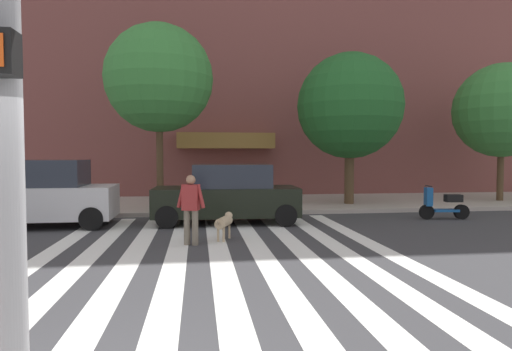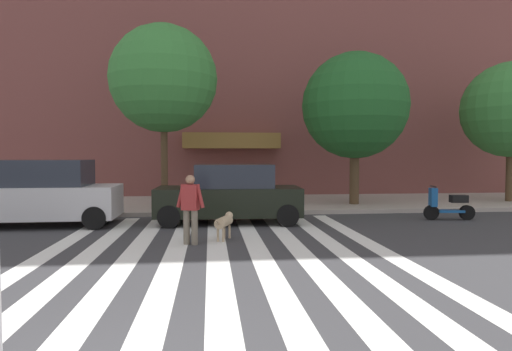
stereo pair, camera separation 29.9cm
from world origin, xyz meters
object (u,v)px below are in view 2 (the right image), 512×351
at_px(parked_scooter, 449,205).
at_px(pedestrian_dog_walker, 190,205).
at_px(parked_car_third_in_line, 230,195).
at_px(street_tree_nearest, 164,79).
at_px(street_tree_further, 511,110).
at_px(parked_car_behind_first, 37,194).
at_px(dog_on_leash, 224,222).
at_px(street_tree_middle, 355,106).

xyz_separation_m(parked_scooter, pedestrian_dog_walker, (-8.14, -3.04, 0.45)).
height_order(parked_car_third_in_line, street_tree_nearest, street_tree_nearest).
height_order(parked_scooter, street_tree_further, street_tree_further).
relative_size(parked_car_behind_first, pedestrian_dog_walker, 2.91).
distance_m(street_tree_nearest, pedestrian_dog_walker, 7.35).
distance_m(parked_car_third_in_line, pedestrian_dog_walker, 3.37).
bearing_deg(parked_car_behind_first, dog_on_leash, -25.99).
relative_size(parked_car_third_in_line, street_tree_middle, 0.75).
bearing_deg(street_tree_nearest, parked_car_behind_first, -139.97).
relative_size(parked_scooter, street_tree_further, 0.28).
bearing_deg(dog_on_leash, parked_scooter, 18.82).
bearing_deg(parked_scooter, parked_car_third_in_line, 178.70).
bearing_deg(parked_scooter, street_tree_further, 38.60).
xyz_separation_m(street_tree_nearest, pedestrian_dog_walker, (1.21, -6.08, -3.94)).
bearing_deg(parked_scooter, street_tree_nearest, 161.96).
xyz_separation_m(parked_car_behind_first, parked_car_third_in_line, (5.71, -0.00, -0.07)).
relative_size(parked_car_third_in_line, parked_scooter, 2.73).
bearing_deg(street_tree_further, pedestrian_dog_walker, -151.98).
distance_m(parked_car_behind_first, street_tree_nearest, 5.95).
xyz_separation_m(street_tree_middle, pedestrian_dog_walker, (-6.17, -6.58, -3.11)).
xyz_separation_m(parked_car_behind_first, dog_on_leash, (5.45, -2.66, -0.50)).
bearing_deg(parked_scooter, dog_on_leash, -161.18).
height_order(parked_car_third_in_line, street_tree_further, street_tree_further).
bearing_deg(street_tree_middle, parked_car_behind_first, -162.61).
xyz_separation_m(parked_scooter, street_tree_nearest, (-9.35, 3.04, 4.39)).
bearing_deg(dog_on_leash, parked_car_third_in_line, 84.39).
bearing_deg(pedestrian_dog_walker, street_tree_middle, 46.86).
xyz_separation_m(parked_car_behind_first, street_tree_further, (17.65, 3.72, 3.04)).
distance_m(parked_car_behind_first, dog_on_leash, 6.09).
height_order(parked_scooter, dog_on_leash, parked_scooter).
height_order(street_tree_nearest, pedestrian_dog_walker, street_tree_nearest).
height_order(parked_scooter, street_tree_middle, street_tree_middle).
xyz_separation_m(street_tree_further, pedestrian_dog_walker, (-13.01, -6.92, -3.06)).
height_order(parked_car_behind_first, street_tree_nearest, street_tree_nearest).
bearing_deg(pedestrian_dog_walker, parked_scooter, 20.46).
height_order(street_tree_middle, street_tree_further, street_tree_middle).
bearing_deg(dog_on_leash, street_tree_nearest, 110.04).
bearing_deg(street_tree_nearest, street_tree_further, 3.39).
bearing_deg(pedestrian_dog_walker, dog_on_leash, 33.56).
xyz_separation_m(parked_car_behind_first, street_tree_middle, (10.81, 3.39, 3.08)).
distance_m(street_tree_middle, pedestrian_dog_walker, 9.54).
bearing_deg(street_tree_nearest, parked_car_third_in_line, -51.65).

